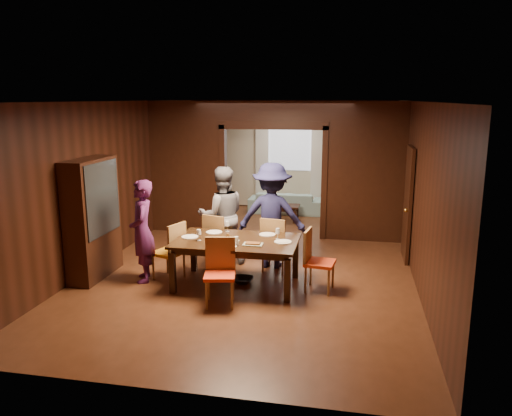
% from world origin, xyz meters
% --- Properties ---
extents(floor, '(9.00, 9.00, 0.00)m').
position_xyz_m(floor, '(0.00, 0.00, 0.00)').
color(floor, '#4C2715').
rests_on(floor, ground).
extents(ceiling, '(5.50, 9.00, 0.02)m').
position_xyz_m(ceiling, '(0.00, 0.00, 2.90)').
color(ceiling, silver).
rests_on(ceiling, room_walls).
extents(room_walls, '(5.52, 9.01, 2.90)m').
position_xyz_m(room_walls, '(0.00, 1.89, 1.51)').
color(room_walls, black).
rests_on(room_walls, floor).
extents(person_purple, '(0.61, 0.72, 1.68)m').
position_xyz_m(person_purple, '(-1.64, -1.54, 0.84)').
color(person_purple, '#4D1A4C').
rests_on(person_purple, floor).
extents(person_grey, '(1.06, 0.96, 1.78)m').
position_xyz_m(person_grey, '(-0.60, -0.42, 0.89)').
color(person_grey, slate).
rests_on(person_grey, floor).
extents(person_navy, '(1.21, 0.70, 1.87)m').
position_xyz_m(person_navy, '(0.31, -0.43, 0.93)').
color(person_navy, '#1A1A41').
rests_on(person_navy, floor).
extents(sofa, '(1.90, 0.75, 0.55)m').
position_xyz_m(sofa, '(-0.02, 3.85, 0.28)').
color(sofa, '#94C1C2').
rests_on(sofa, floor).
extents(serving_bowl, '(0.35, 0.35, 0.09)m').
position_xyz_m(serving_bowl, '(-0.01, -1.34, 0.80)').
color(serving_bowl, black).
rests_on(serving_bowl, dining_table).
extents(dining_table, '(1.94, 1.20, 0.76)m').
position_xyz_m(dining_table, '(-0.09, -1.46, 0.38)').
color(dining_table, black).
rests_on(dining_table, floor).
extents(coffee_table, '(0.80, 0.50, 0.40)m').
position_xyz_m(coffee_table, '(0.04, 2.94, 0.20)').
color(coffee_table, black).
rests_on(coffee_table, floor).
extents(chair_left, '(0.56, 0.56, 0.97)m').
position_xyz_m(chair_left, '(-1.27, -1.38, 0.48)').
color(chair_left, orange).
rests_on(chair_left, floor).
extents(chair_right, '(0.50, 0.50, 0.97)m').
position_xyz_m(chair_right, '(1.23, -1.43, 0.48)').
color(chair_right, '#EF3E16').
rests_on(chair_right, floor).
extents(chair_far_l, '(0.56, 0.56, 0.97)m').
position_xyz_m(chair_far_l, '(-0.60, -0.60, 0.48)').
color(chair_far_l, orange).
rests_on(chair_far_l, floor).
extents(chair_far_r, '(0.50, 0.50, 0.97)m').
position_xyz_m(chair_far_r, '(0.42, -0.64, 0.48)').
color(chair_far_r, '#F23816').
rests_on(chair_far_r, floor).
extents(chair_near, '(0.52, 0.52, 0.97)m').
position_xyz_m(chair_near, '(-0.15, -2.27, 0.48)').
color(chair_near, red).
rests_on(chair_near, floor).
extents(hutch, '(0.40, 1.20, 2.00)m').
position_xyz_m(hutch, '(-2.53, -1.50, 1.00)').
color(hutch, black).
rests_on(hutch, floor).
extents(door_right, '(0.06, 0.90, 2.10)m').
position_xyz_m(door_right, '(2.70, 0.50, 1.05)').
color(door_right, black).
rests_on(door_right, floor).
extents(window_far, '(1.20, 0.03, 1.30)m').
position_xyz_m(window_far, '(0.00, 4.44, 1.70)').
color(window_far, silver).
rests_on(window_far, back_wall).
extents(curtain_left, '(0.35, 0.06, 2.40)m').
position_xyz_m(curtain_left, '(-0.75, 4.40, 1.25)').
color(curtain_left, white).
rests_on(curtain_left, back_wall).
extents(curtain_right, '(0.35, 0.06, 2.40)m').
position_xyz_m(curtain_right, '(0.75, 4.40, 1.25)').
color(curtain_right, white).
rests_on(curtain_right, back_wall).
extents(plate_left, '(0.27, 0.27, 0.01)m').
position_xyz_m(plate_left, '(-0.86, -1.45, 0.77)').
color(plate_left, silver).
rests_on(plate_left, dining_table).
extents(plate_far_l, '(0.27, 0.27, 0.01)m').
position_xyz_m(plate_far_l, '(-0.55, -1.10, 0.77)').
color(plate_far_l, white).
rests_on(plate_far_l, dining_table).
extents(plate_far_r, '(0.27, 0.27, 0.01)m').
position_xyz_m(plate_far_r, '(0.35, -1.08, 0.77)').
color(plate_far_r, silver).
rests_on(plate_far_r, dining_table).
extents(plate_right, '(0.27, 0.27, 0.01)m').
position_xyz_m(plate_right, '(0.65, -1.45, 0.77)').
color(plate_right, silver).
rests_on(plate_right, dining_table).
extents(plate_near, '(0.27, 0.27, 0.01)m').
position_xyz_m(plate_near, '(-0.12, -1.85, 0.77)').
color(plate_near, white).
rests_on(plate_near, dining_table).
extents(platter_a, '(0.30, 0.20, 0.04)m').
position_xyz_m(platter_a, '(-0.17, -1.60, 0.78)').
color(platter_a, gray).
rests_on(platter_a, dining_table).
extents(platter_b, '(0.30, 0.20, 0.04)m').
position_xyz_m(platter_b, '(0.22, -1.68, 0.78)').
color(platter_b, gray).
rests_on(platter_b, dining_table).
extents(wineglass_left, '(0.08, 0.08, 0.18)m').
position_xyz_m(wineglass_left, '(-0.66, -1.62, 0.85)').
color(wineglass_left, silver).
rests_on(wineglass_left, dining_table).
extents(wineglass_far, '(0.08, 0.08, 0.18)m').
position_xyz_m(wineglass_far, '(-0.35, -1.00, 0.85)').
color(wineglass_far, white).
rests_on(wineglass_far, dining_table).
extents(wineglass_right, '(0.08, 0.08, 0.18)m').
position_xyz_m(wineglass_right, '(0.55, -1.31, 0.85)').
color(wineglass_right, silver).
rests_on(wineglass_right, dining_table).
extents(tumbler, '(0.07, 0.07, 0.14)m').
position_xyz_m(tumbler, '(-0.02, -1.77, 0.83)').
color(tumbler, white).
rests_on(tumbler, dining_table).
extents(condiment_jar, '(0.08, 0.08, 0.11)m').
position_xyz_m(condiment_jar, '(-0.21, -1.53, 0.82)').
color(condiment_jar, '#4E2E12').
rests_on(condiment_jar, dining_table).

